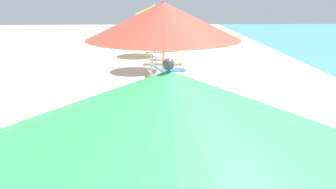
{
  "coord_description": "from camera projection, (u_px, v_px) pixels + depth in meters",
  "views": [
    {
      "loc": [
        -0.28,
        2.6,
        3.03
      ],
      "look_at": [
        0.03,
        9.44,
        1.09
      ],
      "focal_mm": 38.06,
      "sensor_mm": 36.0,
      "label": 1
    }
  ],
  "objects": [
    {
      "name": "umbrella_third",
      "position": [
        163.0,
        21.0,
        5.56
      ],
      "size": [
        2.44,
        2.44,
        2.98
      ],
      "color": "silver",
      "rests_on": "ground"
    },
    {
      "name": "lounger_fifth_shoreside",
      "position": [
        166.0,
        57.0,
        15.86
      ],
      "size": [
        1.6,
        0.7,
        0.63
      ],
      "rotation": [
        0.0,
        0.0,
        -0.08
      ],
      "color": "white",
      "rests_on": "ground"
    },
    {
      "name": "lounger_third_inland",
      "position": [
        204.0,
        189.0,
        5.22
      ],
      "size": [
        1.55,
        0.71,
        0.64
      ],
      "rotation": [
        0.0,
        0.0,
        0.1
      ],
      "color": "white",
      "rests_on": "ground"
    },
    {
      "name": "lounger_farthest_shoreside",
      "position": [
        164.0,
        47.0,
        19.23
      ],
      "size": [
        1.66,
        0.71,
        0.56
      ],
      "rotation": [
        0.0,
        0.0,
        0.07
      ],
      "color": "white",
      "rests_on": "ground"
    },
    {
      "name": "lounger_fifth_inland",
      "position": [
        167.0,
        69.0,
        13.54
      ],
      "size": [
        1.37,
        0.67,
        0.53
      ],
      "rotation": [
        0.0,
        0.0,
        0.08
      ],
      "color": "blue",
      "rests_on": "ground"
    },
    {
      "name": "umbrella_fourth",
      "position": [
        151.0,
        25.0,
        9.77
      ],
      "size": [
        1.85,
        1.85,
        2.51
      ],
      "color": "silver",
      "rests_on": "ground"
    },
    {
      "name": "umbrella_second",
      "position": [
        168.0,
        116.0,
        1.8
      ],
      "size": [
        2.31,
        2.31,
        2.73
      ],
      "color": "#4C4C51",
      "rests_on": "ground"
    },
    {
      "name": "lounger_third_shoreside",
      "position": [
        202.0,
        133.0,
        7.37
      ],
      "size": [
        1.33,
        0.93,
        0.54
      ],
      "rotation": [
        0.0,
        0.0,
        0.22
      ],
      "color": "white",
      "rests_on": "ground"
    },
    {
      "name": "umbrella_fifth",
      "position": [
        156.0,
        15.0,
        14.15
      ],
      "size": [
        1.93,
        1.93,
        2.5
      ],
      "color": "silver",
      "rests_on": "ground"
    },
    {
      "name": "lounger_fourth_shoreside",
      "position": [
        170.0,
        81.0,
        11.55
      ],
      "size": [
        1.55,
        0.88,
        0.66
      ],
      "rotation": [
        0.0,
        0.0,
        0.17
      ],
      "color": "white",
      "rests_on": "ground"
    },
    {
      "name": "umbrella_farthest",
      "position": [
        154.0,
        9.0,
        17.67
      ],
      "size": [
        1.95,
        1.95,
        2.58
      ],
      "color": "silver",
      "rests_on": "ground"
    },
    {
      "name": "lounger_farthest_inland",
      "position": [
        167.0,
        53.0,
        17.07
      ],
      "size": [
        1.37,
        0.84,
        0.63
      ],
      "rotation": [
        0.0,
        0.0,
        0.2
      ],
      "color": "white",
      "rests_on": "ground"
    }
  ]
}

